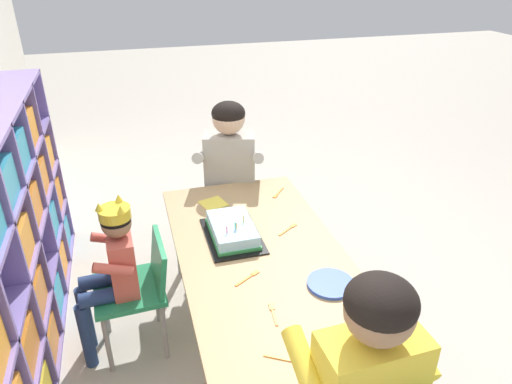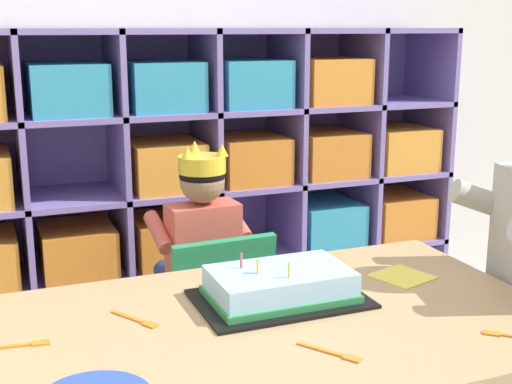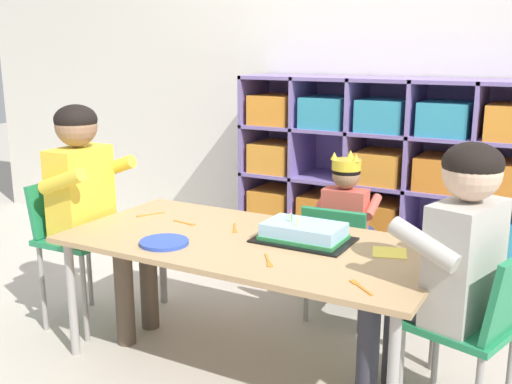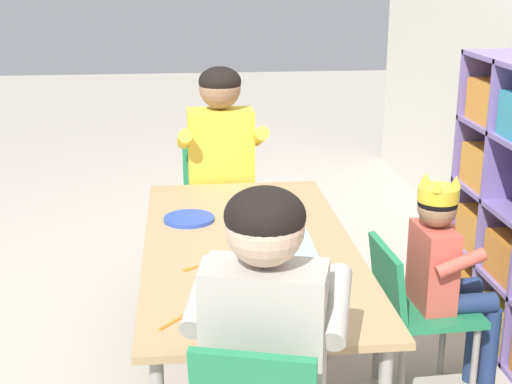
% 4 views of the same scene
% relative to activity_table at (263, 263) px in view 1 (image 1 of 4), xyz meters
% --- Properties ---
extents(ground, '(16.00, 16.00, 0.00)m').
position_rel_activity_table_xyz_m(ground, '(0.00, 0.00, -0.50)').
color(ground, '#BCB2A3').
extents(storage_cubby_shelf, '(1.97, 0.37, 1.15)m').
position_rel_activity_table_xyz_m(storage_cubby_shelf, '(0.34, 1.16, 0.03)').
color(storage_cubby_shelf, '#7F6BB2').
rests_on(storage_cubby_shelf, ground).
extents(activity_table, '(1.52, 0.75, 0.54)m').
position_rel_activity_table_xyz_m(activity_table, '(0.00, 0.00, 0.00)').
color(activity_table, tan).
rests_on(activity_table, ground).
extents(classroom_chair_blue, '(0.35, 0.35, 0.59)m').
position_rel_activity_table_xyz_m(classroom_chair_blue, '(0.18, 0.56, -0.14)').
color(classroom_chair_blue, '#238451').
rests_on(classroom_chair_blue, ground).
extents(child_with_crown, '(0.30, 0.31, 0.83)m').
position_rel_activity_table_xyz_m(child_with_crown, '(0.17, 0.66, 0.01)').
color(child_with_crown, '#D15647').
rests_on(child_with_crown, ground).
extents(adult_helper_seated, '(0.44, 0.41, 1.06)m').
position_rel_activity_table_xyz_m(adult_helper_seated, '(-0.81, -0.05, 0.16)').
color(adult_helper_seated, yellow).
rests_on(adult_helper_seated, ground).
extents(classroom_chair_guest_side, '(0.43, 0.40, 0.68)m').
position_rel_activity_table_xyz_m(classroom_chair_guest_side, '(0.90, -0.06, -0.09)').
color(classroom_chair_guest_side, '#238451').
rests_on(classroom_chair_guest_side, ground).
extents(guest_at_table_side, '(0.47, 0.46, 1.02)m').
position_rel_activity_table_xyz_m(guest_at_table_side, '(0.79, -0.03, 0.12)').
color(guest_at_table_side, '#B2ADA3').
rests_on(guest_at_table_side, ground).
extents(birthday_cake_on_tray, '(0.39, 0.26, 0.11)m').
position_rel_activity_table_xyz_m(birthday_cake_on_tray, '(0.20, 0.10, 0.07)').
color(birthday_cake_on_tray, black).
rests_on(birthday_cake_on_tray, activity_table).
extents(paper_plate_stack, '(0.20, 0.20, 0.01)m').
position_rel_activity_table_xyz_m(paper_plate_stack, '(-0.27, -0.21, 0.05)').
color(paper_plate_stack, blue).
rests_on(paper_plate_stack, activity_table).
extents(paper_napkin_square, '(0.16, 0.16, 0.00)m').
position_rel_activity_table_xyz_m(paper_napkin_square, '(0.54, 0.12, 0.04)').
color(paper_napkin_square, '#F4DB4C').
rests_on(paper_napkin_square, activity_table).
extents(fork_scattered_mid_table, '(0.09, 0.12, 0.00)m').
position_rel_activity_table_xyz_m(fork_scattered_mid_table, '(0.18, -0.19, 0.04)').
color(fork_scattered_mid_table, orange).
rests_on(fork_scattered_mid_table, activity_table).
extents(fork_at_table_front_edge, '(0.12, 0.03, 0.00)m').
position_rel_activity_table_xyz_m(fork_at_table_front_edge, '(-0.37, 0.07, 0.04)').
color(fork_at_table_front_edge, orange).
rests_on(fork_at_table_front_edge, activity_table).
extents(fork_by_napkin, '(0.11, 0.10, 0.00)m').
position_rel_activity_table_xyz_m(fork_by_napkin, '(0.56, -0.25, 0.04)').
color(fork_by_napkin, orange).
rests_on(fork_by_napkin, activity_table).
extents(fork_beside_plate_stack, '(0.08, 0.13, 0.00)m').
position_rel_activity_table_xyz_m(fork_beside_plate_stack, '(-0.60, 0.10, 0.04)').
color(fork_beside_plate_stack, orange).
rests_on(fork_beside_plate_stack, activity_table).
extents(fork_near_child_seat, '(0.08, 0.12, 0.00)m').
position_rel_activity_table_xyz_m(fork_near_child_seat, '(-0.13, 0.10, 0.04)').
color(fork_near_child_seat, orange).
rests_on(fork_near_child_seat, activity_table).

